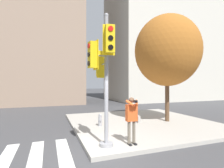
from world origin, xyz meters
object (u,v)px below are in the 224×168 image
object	(u,v)px
traffic_signal_pole	(103,67)
fire_hydrant	(100,120)
street_tree	(167,51)
person_photographer	(132,116)

from	to	relation	value
traffic_signal_pole	fire_hydrant	distance (m)	3.93
fire_hydrant	street_tree	bearing A→B (deg)	-2.90
person_photographer	fire_hydrant	xyz separation A→B (m)	(-0.32, 3.09, -0.71)
traffic_signal_pole	street_tree	bearing A→B (deg)	29.39
person_photographer	street_tree	world-z (taller)	street_tree
traffic_signal_pole	fire_hydrant	bearing A→B (deg)	75.59
fire_hydrant	person_photographer	bearing A→B (deg)	-84.10
traffic_signal_pole	person_photographer	bearing A→B (deg)	-7.52
traffic_signal_pole	person_photographer	distance (m)	2.08
traffic_signal_pole	person_photographer	xyz separation A→B (m)	(1.08, -0.14, -1.78)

